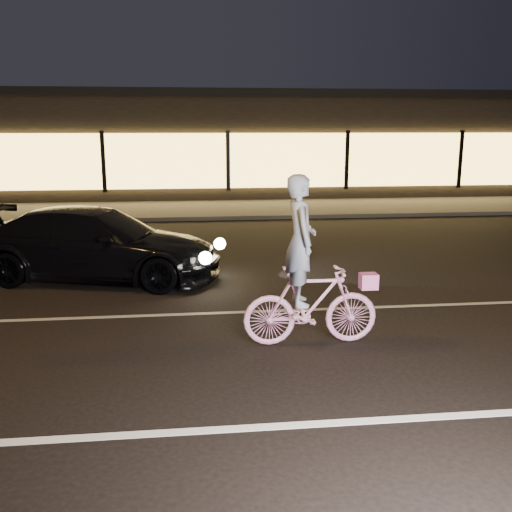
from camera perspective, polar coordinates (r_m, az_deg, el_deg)
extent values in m
plane|color=black|center=(7.17, 5.39, -10.47)|extent=(90.00, 90.00, 0.00)
cube|color=silver|center=(5.85, 8.53, -16.14)|extent=(60.00, 0.12, 0.01)
cube|color=gray|center=(9.00, 2.77, -5.47)|extent=(60.00, 0.10, 0.01)
cube|color=#383533|center=(19.68, -2.41, 4.70)|extent=(30.00, 4.00, 0.12)
cube|color=black|center=(25.49, -3.47, 10.91)|extent=(25.00, 8.00, 4.00)
cube|color=black|center=(25.50, -3.53, 15.52)|extent=(25.40, 8.40, 0.30)
cube|color=#FFC759|center=(21.42, -2.83, 9.50)|extent=(23.00, 0.15, 2.00)
cube|color=black|center=(21.51, -15.02, 9.10)|extent=(0.15, 0.08, 2.20)
cube|color=black|center=(21.34, -2.82, 9.48)|extent=(0.15, 0.08, 2.20)
cube|color=black|center=(22.09, 9.07, 9.46)|extent=(0.15, 0.08, 2.20)
cube|color=black|center=(23.70, 19.75, 9.09)|extent=(0.15, 0.08, 2.20)
imported|color=#EB3A8E|center=(7.54, 5.50, -4.91)|extent=(1.79, 0.51, 1.07)
imported|color=white|center=(7.29, 4.46, 1.56)|extent=(0.40, 0.62, 1.69)
cube|color=#F95AA3|center=(7.65, 11.18, -2.48)|extent=(0.23, 0.18, 0.20)
imported|color=black|center=(11.10, -15.64, 1.15)|extent=(4.98, 2.99, 1.35)
sphere|color=#FFF2BF|center=(11.02, -3.65, 1.23)|extent=(0.23, 0.23, 0.23)
sphere|color=#FFF2BF|center=(9.84, -5.08, -0.20)|extent=(0.23, 0.23, 0.23)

